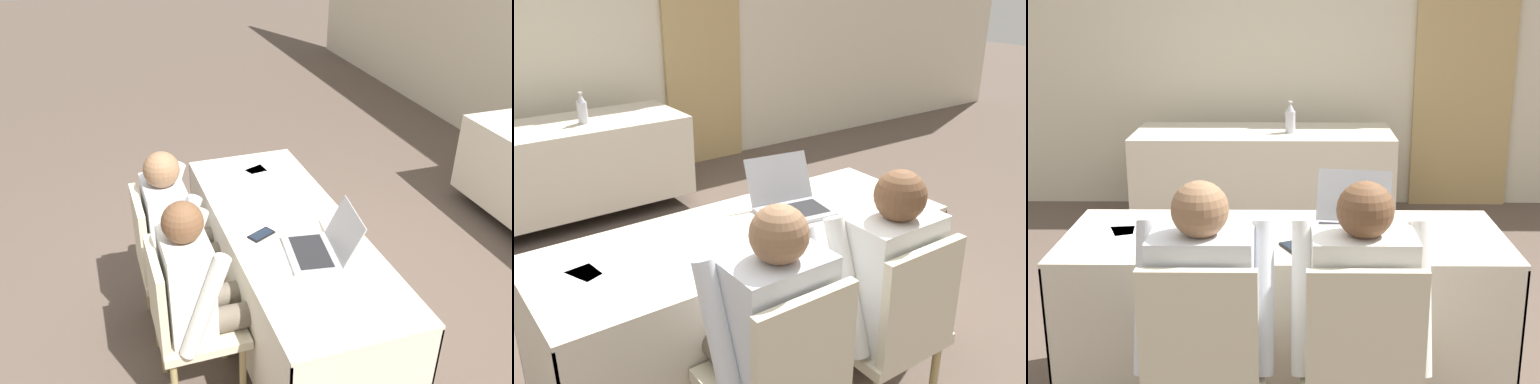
{
  "view_description": "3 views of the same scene",
  "coord_description": "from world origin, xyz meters",
  "views": [
    {
      "loc": [
        2.49,
        -1.0,
        2.45
      ],
      "look_at": [
        0.0,
        -0.19,
        1.01
      ],
      "focal_mm": 40.0,
      "sensor_mm": 36.0,
      "label": 1
    },
    {
      "loc": [
        -1.26,
        -1.96,
        1.88
      ],
      "look_at": [
        0.0,
        -0.19,
        1.01
      ],
      "focal_mm": 40.0,
      "sensor_mm": 36.0,
      "label": 2
    },
    {
      "loc": [
        0.03,
        -2.94,
        1.8
      ],
      "look_at": [
        0.0,
        -0.19,
        1.01
      ],
      "focal_mm": 50.0,
      "sensor_mm": 36.0,
      "label": 3
    }
  ],
  "objects": [
    {
      "name": "paper_beside_laptop",
      "position": [
        -0.7,
        0.14,
        0.76
      ],
      "size": [
        0.31,
        0.35,
        0.0
      ],
      "rotation": [
        0.0,
        0.0,
        0.38
      ],
      "color": "white",
      "rests_on": "conference_table_near"
    },
    {
      "name": "person_checkered_shirt",
      "position": [
        -0.28,
        -0.56,
        0.67
      ],
      "size": [
        0.5,
        0.52,
        1.17
      ],
      "rotation": [
        0.0,
        0.0,
        3.14
      ],
      "color": "#665B4C",
      "rests_on": "ground_plane"
    },
    {
      "name": "conference_table_far",
      "position": [
        -0.18,
        2.32,
        0.57
      ],
      "size": [
        1.93,
        0.71,
        0.76
      ],
      "color": "beige",
      "rests_on": "ground_plane"
    },
    {
      "name": "person_white_shirt",
      "position": [
        0.28,
        -0.56,
        0.67
      ],
      "size": [
        0.5,
        0.52,
        1.17
      ],
      "rotation": [
        0.0,
        0.0,
        3.14
      ],
      "color": "#665B4C",
      "rests_on": "ground_plane"
    },
    {
      "name": "curtain_panel",
      "position": [
        1.45,
        2.95,
        1.33
      ],
      "size": [
        0.81,
        0.04,
        2.65
      ],
      "color": "tan",
      "rests_on": "ground_plane"
    },
    {
      "name": "chair_near_left",
      "position": [
        -0.28,
        -0.66,
        0.51
      ],
      "size": [
        0.44,
        0.44,
        0.91
      ],
      "rotation": [
        0.0,
        0.0,
        3.14
      ],
      "color": "tan",
      "rests_on": "ground_plane"
    },
    {
      "name": "wall_back",
      "position": [
        0.0,
        3.01,
        1.35
      ],
      "size": [
        12.0,
        0.06,
        2.7
      ],
      "color": "beige",
      "rests_on": "ground_plane"
    },
    {
      "name": "chair_near_right",
      "position": [
        0.28,
        -0.66,
        0.51
      ],
      "size": [
        0.44,
        0.44,
        0.91
      ],
      "rotation": [
        0.0,
        0.0,
        3.14
      ],
      "color": "tan",
      "rests_on": "ground_plane"
    },
    {
      "name": "paper_left_edge",
      "position": [
        0.31,
        -0.18,
        0.76
      ],
      "size": [
        0.27,
        0.33,
        0.0
      ],
      "rotation": [
        0.0,
        0.0,
        0.2
      ],
      "color": "white",
      "rests_on": "conference_table_near"
    },
    {
      "name": "laptop",
      "position": [
        0.3,
        0.06,
        0.8
      ],
      "size": [
        0.39,
        0.39,
        0.24
      ],
      "rotation": [
        0.0,
        0.0,
        -0.15
      ],
      "color": "#99999E",
      "rests_on": "conference_table_near"
    },
    {
      "name": "paper_centre_table",
      "position": [
        -0.77,
        -0.05,
        0.76
      ],
      "size": [
        0.25,
        0.32,
        0.0
      ],
      "rotation": [
        0.0,
        0.0,
        0.13
      ],
      "color": "white",
      "rests_on": "conference_table_near"
    },
    {
      "name": "water_bottle",
      "position": [
        0.02,
        2.26,
        0.86
      ],
      "size": [
        0.08,
        0.08,
        0.24
      ],
      "color": "#B7B7C1",
      "rests_on": "conference_table_far"
    },
    {
      "name": "cell_phone",
      "position": [
        0.04,
        -0.17,
        0.76
      ],
      "size": [
        0.13,
        0.16,
        0.01
      ],
      "rotation": [
        0.0,
        0.0,
        0.46
      ],
      "color": "black",
      "rests_on": "conference_table_near"
    },
    {
      "name": "conference_table_near",
      "position": [
        0.0,
        0.0,
        0.57
      ],
      "size": [
        1.93,
        0.71,
        0.76
      ],
      "color": "beige",
      "rests_on": "ground_plane"
    }
  ]
}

